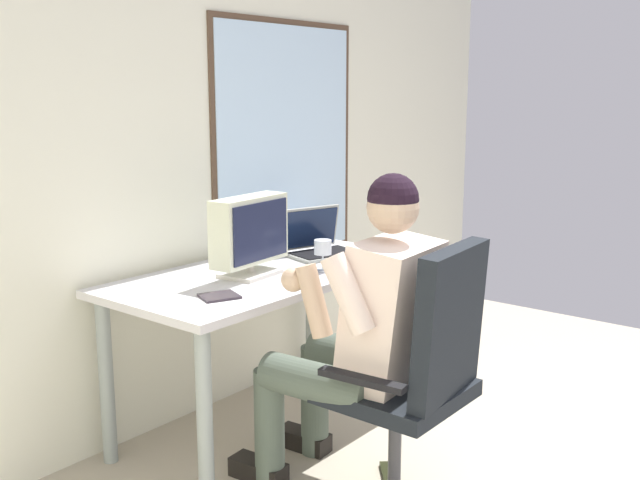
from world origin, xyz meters
TOP-DOWN VIEW (x-y plane):
  - wall_rear at (0.02, 2.72)m, footprint 5.26×0.08m
  - desk at (0.02, 2.29)m, footprint 1.49×0.74m
  - office_chair at (-0.16, 1.37)m, footprint 0.59×0.54m
  - person_seated at (-0.18, 1.64)m, footprint 0.56×0.80m
  - crt_monitor at (-0.10, 2.28)m, footprint 0.41×0.21m
  - laptop at (0.42, 2.33)m, footprint 0.40×0.35m
  - wine_glass at (0.17, 2.09)m, footprint 0.08×0.08m
  - cd_case at (-0.43, 2.13)m, footprint 0.18×0.17m

SIDE VIEW (x-z plane):
  - office_chair at x=-0.16m, z-range 0.07..1.09m
  - desk at x=0.02m, z-range 0.28..1.03m
  - person_seated at x=-0.18m, z-range 0.03..1.29m
  - cd_case at x=-0.43m, z-range 0.76..0.77m
  - laptop at x=0.42m, z-range 0.70..0.93m
  - wine_glass at x=0.17m, z-range 0.78..0.92m
  - crt_monitor at x=-0.10m, z-range 0.77..1.12m
  - wall_rear at x=0.02m, z-range 0.00..2.72m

